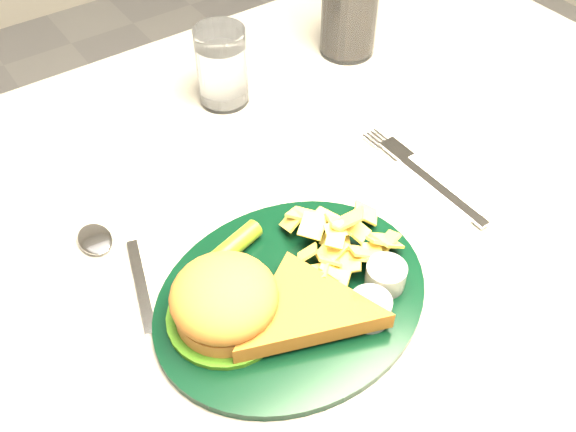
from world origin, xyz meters
name	(u,v)px	position (x,y,z in m)	size (l,w,h in m)	color
table	(289,374)	(0.00, 0.00, 0.38)	(1.20, 0.80, 0.75)	gray
dinner_plate	(292,279)	(-0.07, -0.11, 0.78)	(0.29, 0.24, 0.06)	black
water_glass	(222,66)	(0.04, 0.21, 0.80)	(0.07, 0.07, 0.10)	white
cola_glass	(350,5)	(0.25, 0.21, 0.82)	(0.08, 0.08, 0.15)	black
fork_napkin	(437,186)	(0.15, -0.08, 0.76)	(0.13, 0.17, 0.01)	silver
spoon	(141,283)	(-0.19, -0.01, 0.76)	(0.04, 0.17, 0.01)	silver
wrapped_straw	(240,168)	(-0.01, 0.08, 0.75)	(0.20, 0.07, 0.01)	white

